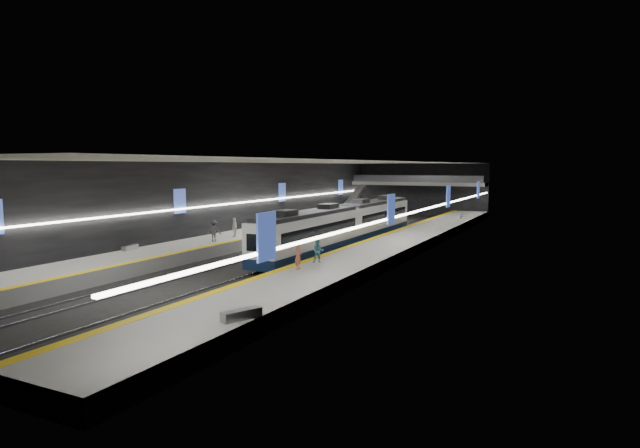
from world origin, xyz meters
The scene contains 26 objects.
ground centered at (0.00, 0.00, 0.00)m, with size 70.00×70.00×0.00m, color black.
ceiling centered at (0.00, 0.00, 8.00)m, with size 20.00×70.00×0.04m, color beige.
wall_left centered at (-10.00, 0.00, 4.00)m, with size 0.04×70.00×8.00m, color black.
wall_right centered at (10.00, 0.00, 4.00)m, with size 0.04×70.00×8.00m, color black.
wall_back centered at (0.00, 35.00, 4.00)m, with size 20.00×0.04×8.00m, color black.
platform_left centered at (-7.50, 0.00, 0.50)m, with size 5.00×70.00×1.00m, color slate.
tile_surface_left centered at (-7.50, 0.00, 1.01)m, with size 5.00×70.00×0.02m, color #B2B2AC.
tactile_strip_left centered at (-5.30, 0.00, 1.02)m, with size 0.60×70.00×0.02m, color yellow.
platform_right centered at (7.50, 0.00, 0.50)m, with size 5.00×70.00×1.00m, color slate.
tile_surface_right centered at (7.50, 0.00, 1.01)m, with size 5.00×70.00×0.02m, color #B2B2AC.
tactile_strip_right centered at (5.30, 0.00, 1.02)m, with size 0.60×70.00×0.02m, color yellow.
rails centered at (0.00, 0.00, 0.06)m, with size 6.52×70.00×0.12m.
train centered at (2.50, 0.63, 2.20)m, with size 2.69×30.05×3.60m.
ad_posters centered at (0.00, 1.00, 4.50)m, with size 19.94×53.50×2.20m.
cove_light_left centered at (-9.80, 0.00, 3.80)m, with size 0.25×68.60×0.12m, color white.
cove_light_right centered at (9.80, 0.00, 3.80)m, with size 0.25×68.60×0.12m, color white.
mezzanine_bridge centered at (0.00, 32.93, 5.04)m, with size 20.00×3.00×1.50m.
escalator centered at (-7.50, 26.00, 2.90)m, with size 1.20×8.00×0.60m, color #99999E.
bench_left_near centered at (-9.50, -14.42, 1.20)m, with size 0.45×1.62×0.40m, color #99999E.
bench_left_far centered at (-9.44, 21.07, 1.23)m, with size 0.52×1.87×0.46m, color #99999E.
bench_right_near centered at (9.50, -26.43, 1.23)m, with size 0.52×1.86×0.45m, color #99999E.
bench_right_far centered at (8.76, 23.26, 1.23)m, with size 0.52×1.86×0.45m, color #99999E.
passenger_right_a centered at (6.25, -15.40, 1.89)m, with size 0.65×0.43×1.78m, color #C6694A.
passenger_right_b centered at (6.34, -12.76, 1.80)m, with size 0.78×0.61×1.60m, color teal.
passenger_left_a centered at (-6.76, -4.18, 1.89)m, with size 1.05×0.44×1.79m, color white.
passenger_left_b centered at (-6.48, -7.64, 1.95)m, with size 1.23×0.71×1.91m, color #47474F.
Camera 1 is at (22.62, -45.10, 7.65)m, focal length 30.00 mm.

